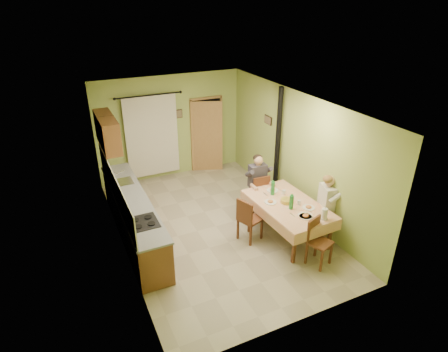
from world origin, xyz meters
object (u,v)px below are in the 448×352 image
chair_right (325,223)px  man_right (328,199)px  chair_left (249,227)px  man_far (258,177)px  chair_far (257,200)px  chair_near (318,251)px  dining_table (287,219)px  stove_flue (277,160)px

chair_right → man_right: bearing=90.0°
chair_left → man_far: 1.32m
chair_right → chair_left: bearing=84.7°
chair_far → chair_near: 2.17m
dining_table → chair_right: bearing=-29.2°
dining_table → chair_right: size_ratio=1.94×
chair_near → stove_flue: stove_flue is taller
chair_right → stove_flue: size_ratio=0.37×
chair_far → chair_left: 1.17m
dining_table → stove_flue: bearing=63.7°
man_far → stove_flue: size_ratio=0.50×
stove_flue → chair_right: bearing=-87.6°
chair_right → man_right: man_right is taller
dining_table → chair_left: 0.82m
chair_left → man_right: man_right is taller
dining_table → man_far: man_far is taller
chair_far → man_right: man_right is taller
chair_far → stove_flue: (0.74, 0.41, 0.73)m
chair_far → man_far: (0.00, 0.01, 0.59)m
chair_far → man_right: size_ratio=0.70×
dining_table → chair_far: 1.11m
man_far → man_right: (0.80, -1.48, 0.00)m
dining_table → man_right: (0.72, -0.36, 0.50)m
chair_right → man_far: man_far is taller
dining_table → chair_far: bearing=91.3°
dining_table → man_right: 0.95m
chair_far → chair_right: (0.82, -1.47, 0.00)m
dining_table → chair_left: chair_left is taller
chair_far → chair_near: size_ratio=1.03×
chair_far → chair_left: same height
chair_left → man_far: man_far is taller
chair_right → dining_table: bearing=78.0°
chair_right → chair_left: chair_right is taller
chair_near → man_far: (-0.08, 2.18, 0.59)m
chair_right → man_right: 0.59m
chair_far → chair_near: bearing=-85.3°
chair_right → man_far: bearing=43.2°
chair_far → man_far: size_ratio=0.70×
man_right → man_far: bearing=42.8°
chair_near → chair_left: 1.48m
chair_far → man_far: man_far is taller
chair_far → man_right: bearing=-58.9°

